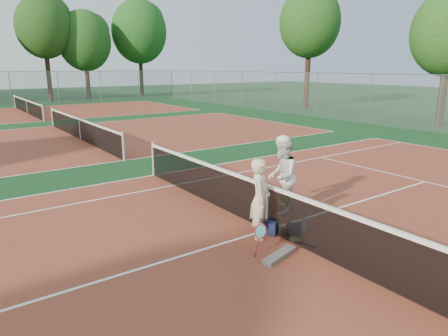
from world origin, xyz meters
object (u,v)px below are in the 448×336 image
object	(u,v)px
player_a	(260,199)
player_b	(282,176)
net_main	(267,208)
racket_red	(260,239)
racket_spare	(295,240)
sports_bag_purple	(294,229)
water_bottle	(303,226)
sports_bag_navy	(271,227)
racket_black_held	(285,205)

from	to	relation	value
player_a	player_b	size ratio (longest dim) A/B	0.91
net_main	player_b	world-z (taller)	player_b
racket_red	racket_spare	bearing A→B (deg)	-22.47
racket_spare	sports_bag_purple	xyz separation A→B (m)	(0.23, 0.27, 0.08)
net_main	racket_spare	size ratio (longest dim) A/B	18.28
racket_spare	racket_red	bearing A→B (deg)	77.23
player_a	racket_spare	distance (m)	1.08
player_a	racket_spare	world-z (taller)	player_a
net_main	sports_bag_purple	size ratio (longest dim) A/B	39.52
racket_red	water_bottle	distance (m)	1.37
player_a	sports_bag_navy	world-z (taller)	player_a
racket_red	sports_bag_purple	distance (m)	1.16
player_b	racket_red	size ratio (longest dim) A/B	3.26
racket_black_held	sports_bag_navy	xyz separation A→B (m)	(-0.95, -0.57, -0.13)
player_b	racket_spare	xyz separation A→B (m)	(-0.92, -1.39, -0.87)
racket_black_held	sports_bag_navy	bearing A→B (deg)	11.32
racket_black_held	water_bottle	world-z (taller)	racket_black_held
racket_red	sports_bag_navy	bearing A→B (deg)	14.94
racket_red	net_main	bearing A→B (deg)	21.57
racket_black_held	water_bottle	bearing A→B (deg)	48.33
player_a	racket_black_held	size ratio (longest dim) A/B	3.06
player_b	sports_bag_purple	bearing A→B (deg)	17.74
racket_red	racket_spare	size ratio (longest dim) A/B	0.92
player_a	racket_spare	size ratio (longest dim) A/B	2.75
racket_red	racket_black_held	world-z (taller)	racket_red
racket_spare	sports_bag_navy	bearing A→B (deg)	0.32
net_main	player_a	world-z (taller)	player_a
player_b	player_a	bearing A→B (deg)	-10.30
racket_red	sports_bag_purple	size ratio (longest dim) A/B	2.00
racket_spare	sports_bag_navy	world-z (taller)	sports_bag_navy
player_a	racket_black_held	xyz separation A→B (m)	(1.26, 0.56, -0.56)
player_a	racket_red	distance (m)	0.91
racket_black_held	sports_bag_navy	size ratio (longest dim) A/B	1.51
player_b	racket_spare	distance (m)	1.88
net_main	player_a	bearing A→B (deg)	-155.68
net_main	player_b	bearing A→B (deg)	32.37
net_main	player_a	distance (m)	0.50
sports_bag_navy	racket_red	bearing A→B (deg)	-144.70
racket_black_held	water_bottle	size ratio (longest dim) A/B	1.80
racket_black_held	racket_spare	distance (m)	1.44
player_b	water_bottle	distance (m)	1.47
net_main	water_bottle	size ratio (longest dim) A/B	36.60
player_a	racket_spare	bearing A→B (deg)	-103.19
sports_bag_navy	water_bottle	xyz separation A→B (m)	(0.57, -0.36, 0.01)
sports_bag_navy	racket_spare	bearing A→B (deg)	-79.02
racket_spare	water_bottle	size ratio (longest dim) A/B	2.00
player_a	sports_bag_purple	xyz separation A→B (m)	(0.66, -0.33, -0.71)
player_b	racket_spare	size ratio (longest dim) A/B	3.01
player_a	net_main	bearing A→B (deg)	-24.53
player_b	sports_bag_purple	size ratio (longest dim) A/B	6.51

